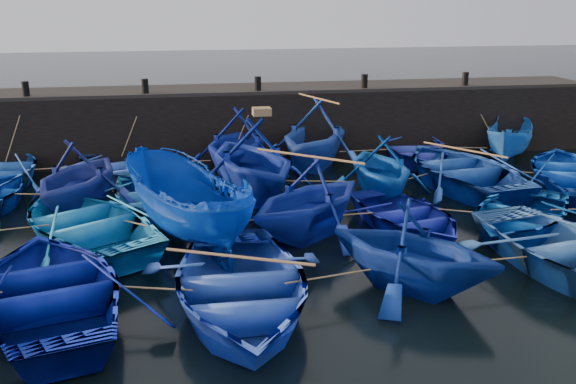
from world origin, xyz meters
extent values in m
plane|color=black|center=(0.00, 0.00, 0.00)|extent=(120.00, 120.00, 0.00)
cube|color=black|center=(0.00, 10.50, 1.25)|extent=(26.00, 2.50, 2.50)
cube|color=black|center=(0.00, 10.50, 2.56)|extent=(26.00, 2.50, 0.12)
cylinder|color=black|center=(-8.00, 9.60, 2.87)|extent=(0.24, 0.24, 0.50)
cylinder|color=black|center=(-4.00, 9.60, 2.87)|extent=(0.24, 0.24, 0.50)
cylinder|color=black|center=(0.00, 9.60, 2.87)|extent=(0.24, 0.24, 0.50)
cylinder|color=black|center=(4.00, 9.60, 2.87)|extent=(0.24, 0.24, 0.50)
cylinder|color=black|center=(8.00, 9.60, 2.87)|extent=(0.24, 0.24, 0.50)
imported|color=#224594|center=(-4.92, 7.65, 0.50)|extent=(5.15, 5.80, 0.99)
imported|color=navy|center=(-0.99, 7.72, 1.15)|extent=(5.01, 5.38, 2.30)
imported|color=blue|center=(1.82, 8.20, 1.24)|extent=(5.89, 6.13, 2.49)
imported|color=#212D9D|center=(5.65, 8.26, 0.50)|extent=(4.10, 5.28, 1.01)
imported|color=blue|center=(9.14, 7.85, 0.78)|extent=(3.57, 4.19, 1.57)
imported|color=navy|center=(-5.78, 4.63, 1.07)|extent=(4.65, 5.00, 2.14)
imported|color=#277BCF|center=(-3.74, 4.23, 0.48)|extent=(4.17, 5.21, 0.96)
imported|color=navy|center=(-0.79, 4.85, 1.29)|extent=(5.29, 5.78, 2.58)
imported|color=#0949B2|center=(3.07, 4.40, 1.00)|extent=(3.29, 3.82, 2.00)
imported|color=navy|center=(6.01, 5.06, 0.60)|extent=(4.82, 6.25, 1.20)
imported|color=#083BAF|center=(9.37, 4.16, 0.57)|extent=(5.64, 6.55, 1.14)
imported|color=blue|center=(-5.27, 1.99, 0.56)|extent=(6.11, 6.63, 1.12)
imported|color=#002E94|center=(-2.86, 1.49, 1.02)|extent=(3.98, 5.62, 2.04)
imported|color=#122AA8|center=(0.23, 1.47, 1.06)|extent=(5.29, 5.22, 2.11)
imported|color=#111B9A|center=(2.84, 1.50, 0.44)|extent=(3.91, 4.80, 0.87)
imported|color=#06469C|center=(5.72, 0.94, 0.48)|extent=(5.61, 5.60, 0.96)
imported|color=#000D78|center=(-5.47, -1.76, 0.57)|extent=(5.17, 6.27, 1.13)
imported|color=blue|center=(-1.91, -2.29, 0.57)|extent=(4.02, 5.57, 1.15)
imported|color=navy|center=(1.73, -1.93, 0.98)|extent=(4.92, 4.90, 1.96)
imported|color=blue|center=(5.53, -1.85, 0.57)|extent=(4.93, 6.17, 1.14)
cube|color=olive|center=(-0.49, 4.85, 2.69)|extent=(0.53, 0.45, 0.22)
cylinder|color=tan|center=(-6.82, 7.57, 0.55)|extent=(2.01, 0.20, 0.04)
cylinder|color=tan|center=(-2.96, 7.69, 0.55)|extent=(2.13, 0.10, 0.04)
cylinder|color=tan|center=(0.42, 7.96, 0.55)|extent=(1.03, 0.51, 0.04)
cylinder|color=tan|center=(3.74, 8.23, 0.55)|extent=(2.03, 0.10, 0.04)
cylinder|color=tan|center=(7.40, 8.05, 0.55)|extent=(1.70, 0.45, 0.04)
cylinder|color=tan|center=(-7.20, 4.74, 0.55)|extent=(1.05, 0.25, 0.04)
cylinder|color=tan|center=(-4.76, 4.43, 0.55)|extent=(0.26, 0.42, 0.04)
cylinder|color=tan|center=(-2.27, 4.54, 0.55)|extent=(1.17, 0.65, 0.04)
cylinder|color=tan|center=(1.14, 4.62, 0.55)|extent=(2.07, 0.49, 0.04)
cylinder|color=tan|center=(4.54, 4.73, 0.55)|extent=(1.16, 0.69, 0.04)
cylinder|color=tan|center=(7.69, 4.61, 0.55)|extent=(1.57, 0.93, 0.04)
cylinder|color=tan|center=(-7.17, 1.81, 0.55)|extent=(2.02, 0.40, 0.04)
cylinder|color=tan|center=(-4.06, 1.74, 0.55)|extent=(0.63, 0.53, 0.04)
cylinder|color=tan|center=(-1.32, 1.48, 0.55)|extent=(1.29, 0.06, 0.04)
cylinder|color=tan|center=(1.53, 1.49, 0.55)|extent=(0.81, 0.07, 0.04)
cylinder|color=tan|center=(4.28, 1.22, 0.55)|extent=(1.10, 0.59, 0.04)
cylinder|color=tan|center=(-3.69, -2.02, 0.55)|extent=(1.78, 0.56, 0.04)
cylinder|color=tan|center=(-0.09, -2.11, 0.55)|extent=(1.84, 0.39, 0.04)
cylinder|color=tan|center=(3.63, -1.89, 0.55)|extent=(2.00, 0.12, 0.04)
cylinder|color=tan|center=(-8.36, 9.10, 1.58)|extent=(0.78, 0.86, 2.09)
cylinder|color=tan|center=(-4.46, 9.18, 1.58)|extent=(0.97, 0.69, 2.09)
cylinder|color=tan|center=(-0.50, 9.21, 1.58)|extent=(1.04, 0.63, 2.09)
cylinder|color=tan|center=(0.91, 9.45, 1.58)|extent=(1.85, 0.14, 2.09)
cylinder|color=tan|center=(4.83, 9.48, 1.58)|extent=(1.68, 0.08, 2.09)
cylinder|color=tan|center=(8.57, 9.27, 1.58)|extent=(1.19, 0.50, 2.09)
cylinder|color=#99724C|center=(1.82, 8.20, 2.52)|extent=(1.08, 2.84, 0.06)
cylinder|color=#99724C|center=(6.01, 5.06, 1.23)|extent=(1.77, 2.49, 0.06)
cylinder|color=#99724C|center=(0.23, 1.47, 2.14)|extent=(2.34, 1.97, 0.06)
cylinder|color=#99724C|center=(-1.91, -2.29, 1.18)|extent=(2.74, 1.32, 0.06)
camera|label=1|loc=(-2.91, -13.57, 5.96)|focal=40.00mm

